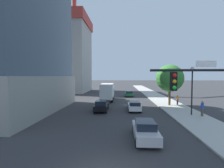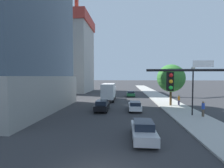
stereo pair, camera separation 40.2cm
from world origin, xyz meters
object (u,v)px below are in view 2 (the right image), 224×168
(pedestrian_blue_shirt, at_px, (203,109))
(construction_building, at_px, (68,51))
(car_silver, at_px, (143,130))
(street_lamp, at_px, (193,83))
(car_white, at_px, (135,106))
(box_truck, at_px, (109,91))
(car_black, at_px, (102,106))
(street_tree, at_px, (171,78))
(car_green, at_px, (131,94))
(traffic_light_pole, at_px, (204,93))
(pedestrian_orange_shirt, at_px, (179,100))

(pedestrian_blue_shirt, bearing_deg, construction_building, 130.24)
(car_silver, bearing_deg, street_lamp, 49.87)
(construction_building, bearing_deg, car_white, -55.94)
(box_truck, distance_m, pedestrian_blue_shirt, 17.92)
(car_black, height_order, box_truck, box_truck)
(street_tree, bearing_deg, box_truck, 153.26)
(street_lamp, height_order, street_tree, street_tree)
(car_white, xyz_separation_m, box_truck, (-4.62, 9.42, 1.21))
(street_tree, bearing_deg, car_silver, -112.04)
(car_green, relative_size, pedestrian_blue_shirt, 2.23)
(traffic_light_pole, bearing_deg, car_silver, 131.83)
(street_lamp, bearing_deg, car_silver, -130.13)
(traffic_light_pole, relative_size, box_truck, 0.72)
(street_lamp, bearing_deg, car_green, 109.32)
(street_lamp, bearing_deg, street_tree, 96.16)
(street_lamp, relative_size, pedestrian_orange_shirt, 3.61)
(street_tree, xyz_separation_m, car_silver, (-6.06, -14.98, -3.85))
(street_tree, bearing_deg, pedestrian_orange_shirt, 10.06)
(box_truck, bearing_deg, car_white, -63.88)
(construction_building, relative_size, car_white, 7.43)
(car_silver, height_order, car_white, car_silver)
(car_green, xyz_separation_m, box_truck, (-4.62, -7.14, 1.21))
(car_black, bearing_deg, box_truck, 90.00)
(car_silver, bearing_deg, car_black, 113.95)
(car_green, height_order, pedestrian_orange_shirt, pedestrian_orange_shirt)
(car_black, bearing_deg, car_silver, -66.05)
(pedestrian_blue_shirt, bearing_deg, car_silver, -136.23)
(construction_building, distance_m, car_green, 26.01)
(construction_building, xyz_separation_m, street_lamp, (26.19, -31.53, -9.08))
(traffic_light_pole, distance_m, car_silver, 5.48)
(box_truck, height_order, pedestrian_orange_shirt, box_truck)
(street_tree, xyz_separation_m, box_truck, (-10.68, 5.38, -2.67))
(car_silver, relative_size, pedestrian_blue_shirt, 2.42)
(car_green, bearing_deg, car_silver, -90.00)
(car_black, xyz_separation_m, pedestrian_orange_shirt, (12.07, 4.82, 0.22))
(street_lamp, relative_size, pedestrian_blue_shirt, 3.29)
(car_silver, bearing_deg, car_white, 90.00)
(car_green, xyz_separation_m, pedestrian_orange_shirt, (7.45, -12.28, 0.28))
(pedestrian_blue_shirt, relative_size, pedestrian_orange_shirt, 1.10)
(pedestrian_blue_shirt, bearing_deg, pedestrian_orange_shirt, 92.64)
(street_lamp, height_order, car_green, street_lamp)
(street_tree, bearing_deg, car_black, -156.80)
(construction_building, bearing_deg, box_truck, -52.51)
(street_lamp, distance_m, box_truck, 16.91)
(construction_building, xyz_separation_m, traffic_light_pole, (22.32, -42.88, -9.12))
(car_white, bearing_deg, pedestrian_blue_shirt, -23.91)
(car_black, bearing_deg, pedestrian_blue_shirt, -13.23)
(street_tree, height_order, car_black, street_tree)
(car_silver, relative_size, pedestrian_orange_shirt, 2.65)
(construction_building, xyz_separation_m, car_black, (14.76, -29.21, -12.35))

